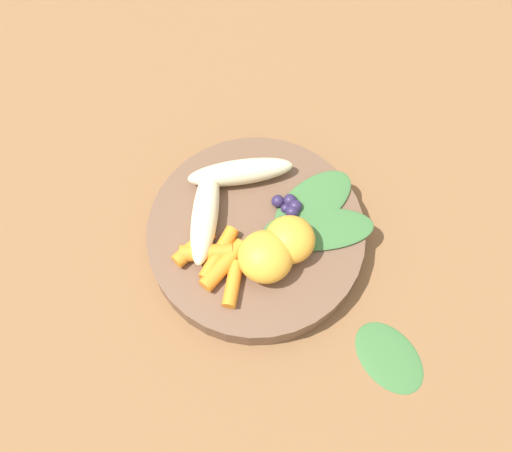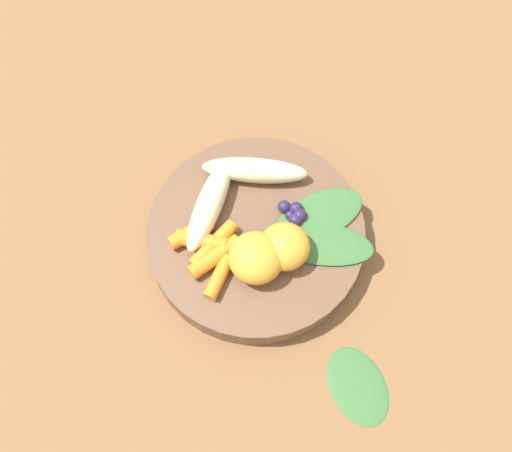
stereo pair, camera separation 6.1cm
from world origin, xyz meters
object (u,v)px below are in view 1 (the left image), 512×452
kale_leaf_stray (390,357)px  orange_segment_near (290,239)px  bowl (256,236)px  banana_peeled_left (205,214)px  banana_peeled_right (241,172)px

kale_leaf_stray → orange_segment_near: bearing=-174.3°
bowl → orange_segment_near: orange_segment_near is taller
banana_peeled_left → banana_peeled_right: same height
bowl → orange_segment_near: (0.04, 0.01, 0.04)m
banana_peeled_right → kale_leaf_stray: 0.25m
orange_segment_near → kale_leaf_stray: (0.15, -0.03, -0.05)m
banana_peeled_right → bowl: bearing=96.1°
bowl → banana_peeled_left: banana_peeled_left is taller
bowl → orange_segment_near: size_ratio=4.49×
bowl → banana_peeled_right: bearing=142.3°
bowl → banana_peeled_left: 0.06m
bowl → kale_leaf_stray: 0.19m
orange_segment_near → kale_leaf_stray: size_ratio=0.63×
banana_peeled_left → banana_peeled_right: bearing=149.0°
banana_peeled_left → kale_leaf_stray: bearing=58.2°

